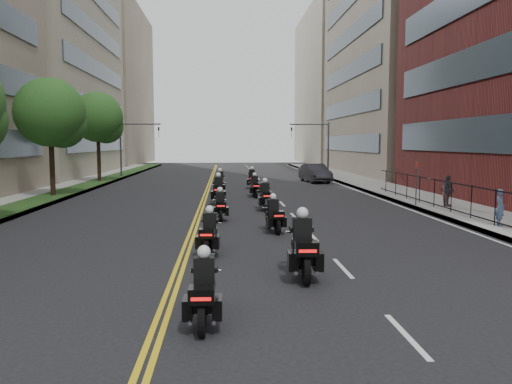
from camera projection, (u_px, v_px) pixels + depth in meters
ground at (234, 340)px, 9.05m from camera, size 160.00×160.00×0.00m
sidewalk_right at (400, 193)px, 34.63m from camera, size 4.00×90.00×0.15m
sidewalk_left at (46, 195)px, 33.12m from camera, size 4.00×90.00×0.15m
grass_strip at (58, 194)px, 33.16m from camera, size 2.00×90.00×0.04m
building_right_tan at (414, 41)px, 56.58m from camera, size 15.11×28.00×30.00m
building_right_far at (349, 88)px, 86.57m from camera, size 15.00×28.00×26.00m
building_left_mid at (21, 17)px, 53.65m from camera, size 16.11×28.00×34.00m
building_left_far at (94, 86)px, 83.83m from camera, size 16.00×28.00×26.00m
iron_fence at (483, 204)px, 21.57m from camera, size 0.05×28.00×1.50m
street_trees at (18, 113)px, 26.32m from camera, size 4.40×38.40×7.98m
traffic_signal_right at (319, 141)px, 50.99m from camera, size 4.09×0.20×5.60m
traffic_signal_left at (130, 141)px, 49.79m from camera, size 4.09×0.20×5.60m
motorcycle_0 at (204, 293)px, 9.81m from camera, size 0.49×2.11×1.55m
motorcycle_1 at (303, 250)px, 13.23m from camera, size 0.59×2.52×1.86m
motorcycle_2 at (209, 235)px, 16.00m from camera, size 0.56×2.11×1.55m
motorcycle_3 at (274, 217)px, 19.95m from camera, size 0.63×2.09×1.54m
motorcycle_4 at (220, 207)px, 23.00m from camera, size 0.50×2.07×1.53m
motorcycle_5 at (265, 197)px, 26.37m from camera, size 0.55×2.31×1.71m
motorcycle_6 at (218, 191)px, 29.12m from camera, size 0.57×2.48×1.83m
motorcycle_7 at (255, 187)px, 32.73m from camera, size 0.54×2.18×1.61m
motorcycle_8 at (220, 183)px, 35.28m from camera, size 0.60×2.40×1.77m
motorcycle_9 at (252, 180)px, 38.81m from camera, size 0.54×2.32×1.71m
parked_sedan at (315, 173)px, 44.91m from camera, size 2.38×5.21×1.66m
pedestrian_a at (500, 207)px, 20.56m from camera, size 0.45×0.61×1.52m
pedestrian_b at (447, 192)px, 26.87m from camera, size 0.59×0.75×1.51m
pedestrian_c at (447, 191)px, 26.72m from camera, size 0.62×1.06×1.69m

